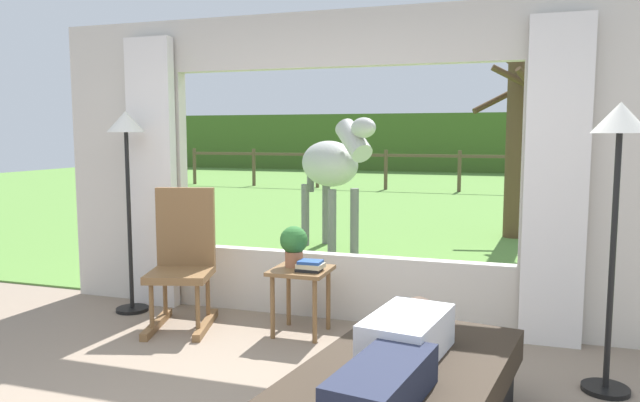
# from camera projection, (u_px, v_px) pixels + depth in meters

# --- Properties ---
(back_wall_with_window) EXTENTS (5.20, 0.12, 2.55)m
(back_wall_with_window) POSITION_uv_depth(u_px,v_px,m) (337.00, 171.00, 4.97)
(back_wall_with_window) COLOR beige
(back_wall_with_window) RESTS_ON ground_plane
(curtain_panel_left) EXTENTS (0.44, 0.10, 2.40)m
(curtain_panel_left) POSITION_uv_depth(u_px,v_px,m) (152.00, 174.00, 5.36)
(curtain_panel_left) COLOR silver
(curtain_panel_left) RESTS_ON ground_plane
(curtain_panel_right) EXTENTS (0.44, 0.10, 2.40)m
(curtain_panel_right) POSITION_uv_depth(u_px,v_px,m) (556.00, 184.00, 4.32)
(curtain_panel_right) COLOR silver
(curtain_panel_right) RESTS_ON ground_plane
(outdoor_pasture_lawn) EXTENTS (36.00, 21.68, 0.02)m
(outdoor_pasture_lawn) POSITION_uv_depth(u_px,v_px,m) (457.00, 194.00, 15.40)
(outdoor_pasture_lawn) COLOR #568438
(outdoor_pasture_lawn) RESTS_ON ground_plane
(distant_hill_ridge) EXTENTS (36.00, 2.00, 2.40)m
(distant_hill_ridge) POSITION_uv_depth(u_px,v_px,m) (480.00, 143.00, 24.56)
(distant_hill_ridge) COLOR #426325
(distant_hill_ridge) RESTS_ON ground_plane
(reclining_person) EXTENTS (0.43, 1.44, 0.22)m
(reclining_person) POSITION_uv_depth(u_px,v_px,m) (400.00, 350.00, 2.88)
(reclining_person) COLOR silver
(reclining_person) RESTS_ON recliner_sofa
(rocking_chair) EXTENTS (0.63, 0.78, 1.12)m
(rocking_chair) POSITION_uv_depth(u_px,v_px,m) (183.00, 259.00, 4.86)
(rocking_chair) COLOR brown
(rocking_chair) RESTS_ON ground_plane
(side_table) EXTENTS (0.44, 0.44, 0.52)m
(side_table) POSITION_uv_depth(u_px,v_px,m) (301.00, 280.00, 4.64)
(side_table) COLOR brown
(side_table) RESTS_ON ground_plane
(potted_plant) EXTENTS (0.22, 0.22, 0.32)m
(potted_plant) POSITION_uv_depth(u_px,v_px,m) (294.00, 243.00, 4.69)
(potted_plant) COLOR #9E6042
(potted_plant) RESTS_ON side_table
(book_stack) EXTENTS (0.21, 0.17, 0.08)m
(book_stack) POSITION_uv_depth(u_px,v_px,m) (310.00, 266.00, 4.55)
(book_stack) COLOR black
(book_stack) RESTS_ON side_table
(floor_lamp_left) EXTENTS (0.32, 0.32, 1.75)m
(floor_lamp_left) POSITION_uv_depth(u_px,v_px,m) (127.00, 151.00, 5.13)
(floor_lamp_left) COLOR black
(floor_lamp_left) RESTS_ON ground_plane
(floor_lamp_right) EXTENTS (0.32, 0.32, 1.74)m
(floor_lamp_right) POSITION_uv_depth(u_px,v_px,m) (618.00, 160.00, 3.48)
(floor_lamp_right) COLOR black
(floor_lamp_right) RESTS_ON ground_plane
(horse) EXTENTS (1.49, 1.56, 1.73)m
(horse) POSITION_uv_depth(u_px,v_px,m) (332.00, 165.00, 7.79)
(horse) COLOR #B2B2AD
(horse) RESTS_ON outdoor_pasture_lawn
(pasture_tree) EXTENTS (1.50, 1.48, 3.62)m
(pasture_tree) POSITION_uv_depth(u_px,v_px,m) (519.00, 129.00, 8.77)
(pasture_tree) COLOR #4C3823
(pasture_tree) RESTS_ON outdoor_pasture_lawn
(pasture_fence_line) EXTENTS (16.10, 0.10, 1.10)m
(pasture_fence_line) POSITION_uv_depth(u_px,v_px,m) (460.00, 165.00, 15.93)
(pasture_fence_line) COLOR brown
(pasture_fence_line) RESTS_ON outdoor_pasture_lawn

